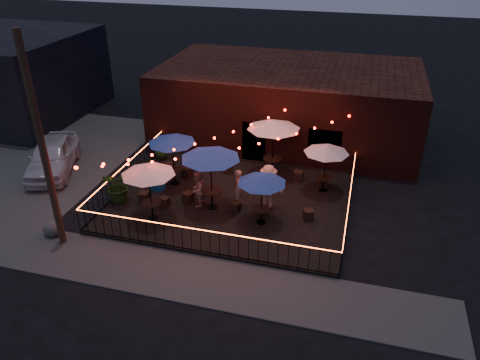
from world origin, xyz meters
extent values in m
plane|color=black|center=(0.00, 0.00, 0.00)|extent=(110.00, 110.00, 0.00)
cube|color=black|center=(0.00, 2.00, 0.07)|extent=(10.00, 8.00, 0.15)
cube|color=#413F3C|center=(0.00, -3.25, 0.03)|extent=(18.00, 2.50, 0.05)
cube|color=#413F3C|center=(-12.00, 4.00, 0.01)|extent=(11.00, 12.00, 0.02)
cube|color=#36140E|center=(1.00, 10.00, 2.00)|extent=(14.00, 8.00, 4.00)
cube|color=black|center=(0.00, 6.12, 1.10)|extent=(1.20, 0.24, 2.20)
cube|color=black|center=(3.50, 6.12, 1.60)|extent=(1.60, 0.24, 1.20)
cylinder|color=#3B2518|center=(-5.40, -2.60, 4.00)|extent=(0.26, 0.26, 8.00)
cube|color=black|center=(0.00, -2.00, 0.23)|extent=(10.00, 0.04, 0.04)
cube|color=black|center=(0.00, -2.00, 1.15)|extent=(10.00, 0.04, 0.04)
cube|color=#FF581E|center=(0.00, -2.00, 1.18)|extent=(10.00, 0.03, 0.02)
cube|color=black|center=(-5.00, 2.00, 0.23)|extent=(0.04, 8.00, 0.04)
cube|color=black|center=(-5.00, 2.00, 1.15)|extent=(0.04, 8.00, 0.04)
cube|color=#FF581E|center=(-5.00, 2.00, 1.18)|extent=(0.03, 8.00, 0.02)
cube|color=black|center=(5.00, 2.00, 0.23)|extent=(0.04, 8.00, 0.04)
cube|color=black|center=(5.00, 2.00, 1.15)|extent=(0.04, 8.00, 0.04)
cube|color=#FF581E|center=(5.00, 2.00, 1.18)|extent=(0.03, 8.00, 0.02)
cylinder|color=black|center=(-2.69, -0.32, 0.16)|extent=(0.43, 0.43, 0.03)
cylinder|color=black|center=(-2.69, -0.32, 0.51)|extent=(0.06, 0.06, 0.71)
cylinder|color=black|center=(-2.69, -0.32, 0.87)|extent=(0.78, 0.78, 0.04)
cylinder|color=black|center=(-2.69, -0.32, 1.33)|extent=(0.04, 0.04, 2.35)
cone|color=silver|center=(-2.69, -0.32, 2.35)|extent=(2.55, 2.55, 0.34)
cylinder|color=black|center=(-2.94, 2.67, 0.16)|extent=(0.44, 0.44, 0.03)
cylinder|color=black|center=(-2.94, 2.67, 0.52)|extent=(0.06, 0.06, 0.71)
cylinder|color=black|center=(-2.94, 2.67, 0.88)|extent=(0.79, 0.79, 0.04)
cylinder|color=black|center=(-2.94, 2.67, 1.34)|extent=(0.04, 0.04, 2.38)
cone|color=navy|center=(-2.94, 2.67, 2.38)|extent=(2.56, 2.56, 0.35)
cylinder|color=black|center=(-0.61, 1.11, 0.17)|extent=(0.49, 0.49, 0.03)
cylinder|color=black|center=(-0.61, 1.11, 0.56)|extent=(0.07, 0.07, 0.80)
cylinder|color=black|center=(-0.61, 1.11, 0.98)|extent=(0.89, 0.89, 0.04)
cylinder|color=black|center=(-0.61, 1.11, 1.49)|extent=(0.05, 0.05, 2.68)
cone|color=navy|center=(-0.61, 1.11, 2.67)|extent=(2.48, 2.48, 0.39)
cylinder|color=black|center=(1.22, 4.80, 0.17)|extent=(0.50, 0.50, 0.03)
cylinder|color=black|center=(1.22, 4.80, 0.57)|extent=(0.07, 0.07, 0.81)
cylinder|color=black|center=(1.22, 4.80, 0.98)|extent=(0.90, 0.90, 0.05)
cylinder|color=black|center=(1.22, 4.80, 1.50)|extent=(0.05, 0.05, 2.71)
cone|color=silver|center=(1.22, 4.80, 2.69)|extent=(3.20, 3.20, 0.39)
cylinder|color=black|center=(1.66, 0.54, 0.16)|extent=(0.39, 0.39, 0.03)
cylinder|color=black|center=(1.66, 0.54, 0.48)|extent=(0.05, 0.05, 0.63)
cylinder|color=black|center=(1.66, 0.54, 0.80)|extent=(0.70, 0.70, 0.04)
cylinder|color=black|center=(1.66, 0.54, 1.21)|extent=(0.04, 0.04, 2.11)
cone|color=navy|center=(1.66, 0.54, 2.13)|extent=(2.35, 2.35, 0.31)
cylinder|color=black|center=(3.77, 3.84, 0.16)|extent=(0.40, 0.40, 0.03)
cylinder|color=black|center=(3.77, 3.84, 0.48)|extent=(0.05, 0.05, 0.65)
cylinder|color=black|center=(3.77, 3.84, 0.82)|extent=(0.72, 0.72, 0.04)
cylinder|color=black|center=(3.77, 3.84, 1.24)|extent=(0.04, 0.04, 2.17)
cone|color=silver|center=(3.77, 3.84, 2.19)|extent=(2.01, 2.01, 0.32)
cube|color=black|center=(-3.57, 0.74, 0.39)|extent=(0.44, 0.44, 0.48)
cube|color=black|center=(-2.59, 0.69, 0.35)|extent=(0.41, 0.41, 0.41)
cube|color=black|center=(-3.63, 3.66, 0.39)|extent=(0.51, 0.51, 0.48)
cube|color=black|center=(-2.61, 3.44, 0.40)|extent=(0.54, 0.54, 0.49)
cube|color=black|center=(-1.72, 1.21, 0.39)|extent=(0.53, 0.53, 0.48)
cube|color=black|center=(0.44, 1.10, 0.35)|extent=(0.42, 0.42, 0.41)
cube|color=black|center=(-0.87, 4.37, 0.39)|extent=(0.52, 0.52, 0.48)
cube|color=black|center=(1.42, 3.75, 0.40)|extent=(0.45, 0.45, 0.51)
cube|color=black|center=(1.59, 0.93, 0.39)|extent=(0.42, 0.42, 0.48)
cube|color=black|center=(3.47, 1.28, 0.37)|extent=(0.49, 0.49, 0.44)
cube|color=black|center=(2.55, 4.45, 0.39)|extent=(0.41, 0.41, 0.47)
cube|color=black|center=(3.70, 4.07, 0.37)|extent=(0.48, 0.48, 0.43)
imported|color=#CCA58A|center=(0.46, 1.60, 0.99)|extent=(0.42, 0.63, 1.68)
imported|color=beige|center=(-1.20, 1.10, 0.95)|extent=(0.75, 0.88, 1.60)
imported|color=#DCAD8C|center=(1.66, 1.82, 1.12)|extent=(1.32, 0.83, 1.95)
imported|color=#1E3E13|center=(-4.60, 0.55, 0.88)|extent=(1.62, 1.50, 1.47)
imported|color=#1B3511|center=(-4.11, 2.30, 0.82)|extent=(0.83, 0.71, 1.33)
imported|color=#103913|center=(-4.60, 4.93, 0.76)|extent=(0.83, 0.83, 1.21)
cube|color=#1159A6|center=(-3.47, 1.88, 0.53)|extent=(0.65, 0.51, 0.77)
cube|color=silver|center=(-3.47, 1.88, 0.94)|extent=(0.69, 0.56, 0.05)
ellipsoid|color=#454540|center=(-6.02, -2.30, 0.32)|extent=(0.95, 0.85, 0.65)
imported|color=white|center=(-9.29, 2.55, 0.82)|extent=(3.56, 5.17, 1.63)
imported|color=#A9A9B1|center=(-13.98, 7.51, 0.69)|extent=(2.53, 4.41, 1.38)
camera|label=1|loc=(5.03, -14.90, 10.72)|focal=35.00mm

